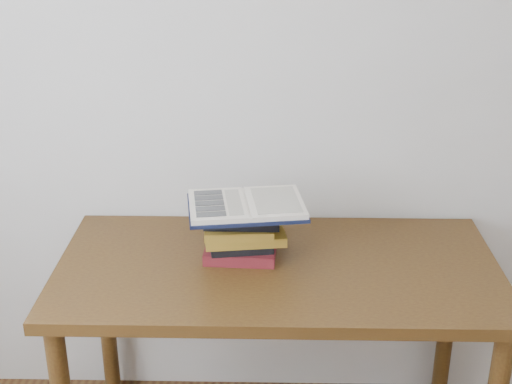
{
  "coord_description": "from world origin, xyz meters",
  "views": [
    {
      "loc": [
        -0.02,
        -0.61,
        1.86
      ],
      "look_at": [
        -0.06,
        1.34,
        1.02
      ],
      "focal_mm": 50.0,
      "sensor_mm": 36.0,
      "label": 1
    }
  ],
  "objects": [
    {
      "name": "open_book",
      "position": [
        -0.09,
        1.4,
        0.95
      ],
      "size": [
        0.39,
        0.3,
        0.03
      ],
      "rotation": [
        0.0,
        0.0,
        0.14
      ],
      "color": "black",
      "rests_on": "book_stack"
    },
    {
      "name": "desk",
      "position": [
        0.01,
        1.38,
        0.66
      ],
      "size": [
        1.41,
        0.7,
        0.75
      ],
      "color": "#4A3212",
      "rests_on": "ground"
    },
    {
      "name": "book_stack",
      "position": [
        -0.11,
        1.43,
        0.85
      ],
      "size": [
        0.28,
        0.2,
        0.18
      ],
      "color": "maroon",
      "rests_on": "desk"
    },
    {
      "name": "room_shell",
      "position": [
        -0.08,
        0.01,
        1.63
      ],
      "size": [
        3.54,
        3.54,
        2.62
      ],
      "color": "beige",
      "rests_on": "ground"
    }
  ]
}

